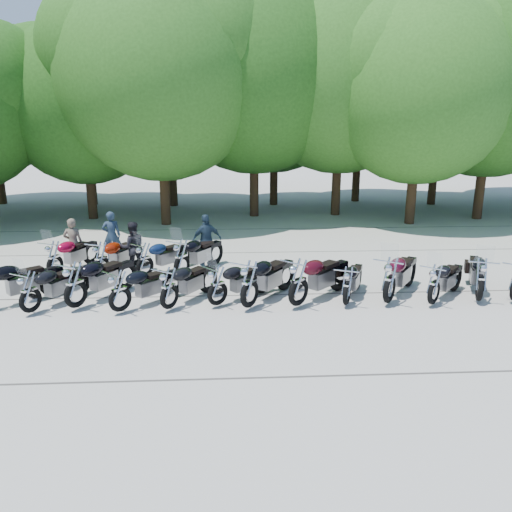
{
  "coord_description": "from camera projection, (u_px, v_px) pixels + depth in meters",
  "views": [
    {
      "loc": [
        -0.69,
        -11.25,
        4.59
      ],
      "look_at": [
        0.0,
        1.5,
        1.1
      ],
      "focal_mm": 35.0,
      "sensor_mm": 36.0,
      "label": 1
    }
  ],
  "objects": [
    {
      "name": "ground",
      "position": [
        259.0,
        316.0,
        12.08
      ],
      "size": [
        90.0,
        90.0,
        0.0
      ],
      "primitive_type": "plane",
      "color": "#A29E92",
      "rests_on": "ground"
    },
    {
      "name": "tree_2",
      "position": [
        84.0,
        104.0,
        22.67
      ],
      "size": [
        7.31,
        7.31,
        8.97
      ],
      "color": "#3A2614",
      "rests_on": "ground"
    },
    {
      "name": "tree_3",
      "position": [
        159.0,
        78.0,
        21.06
      ],
      "size": [
        8.7,
        8.7,
        10.67
      ],
      "color": "#3A2614",
      "rests_on": "ground"
    },
    {
      "name": "tree_4",
      "position": [
        254.0,
        74.0,
        22.97
      ],
      "size": [
        9.13,
        9.13,
        11.2
      ],
      "color": "#3A2614",
      "rests_on": "ground"
    },
    {
      "name": "tree_5",
      "position": [
        341.0,
        76.0,
        23.31
      ],
      "size": [
        9.04,
        9.04,
        11.1
      ],
      "color": "#3A2614",
      "rests_on": "ground"
    },
    {
      "name": "tree_6",
      "position": [
        420.0,
        90.0,
        21.36
      ],
      "size": [
        8.0,
        8.0,
        9.82
      ],
      "color": "#3A2614",
      "rests_on": "ground"
    },
    {
      "name": "tree_7",
      "position": [
        493.0,
        78.0,
        22.33
      ],
      "size": [
        8.79,
        8.79,
        10.79
      ],
      "color": "#3A2614",
      "rests_on": "ground"
    },
    {
      "name": "tree_10",
      "position": [
        85.0,
        99.0,
        26.51
      ],
      "size": [
        7.78,
        7.78,
        9.55
      ],
      "color": "#3A2614",
      "rests_on": "ground"
    },
    {
      "name": "tree_11",
      "position": [
        169.0,
        102.0,
        26.26
      ],
      "size": [
        7.56,
        7.56,
        9.28
      ],
      "color": "#3A2614",
      "rests_on": "ground"
    },
    {
      "name": "tree_12",
      "position": [
        275.0,
        98.0,
        26.53
      ],
      "size": [
        7.88,
        7.88,
        9.67
      ],
      "color": "#3A2614",
      "rests_on": "ground"
    },
    {
      "name": "tree_13",
      "position": [
        361.0,
        93.0,
        27.67
      ],
      "size": [
        8.31,
        8.31,
        10.2
      ],
      "color": "#3A2614",
      "rests_on": "ground"
    },
    {
      "name": "tree_14",
      "position": [
        441.0,
        96.0,
        26.6
      ],
      "size": [
        8.02,
        8.02,
        9.84
      ],
      "color": "#3A2614",
      "rests_on": "ground"
    },
    {
      "name": "motorcycle_1",
      "position": [
        29.0,
        291.0,
        12.02
      ],
      "size": [
        1.68,
        2.21,
        1.23
      ],
      "primitive_type": null,
      "rotation": [
        0.0,
        0.0,
        2.61
      ],
      "color": "black",
      "rests_on": "ground"
    },
    {
      "name": "motorcycle_2",
      "position": [
        75.0,
        283.0,
        12.3
      ],
      "size": [
        1.93,
        2.48,
        1.39
      ],
      "primitive_type": null,
      "rotation": [
        0.0,
        0.0,
        2.59
      ],
      "color": "black",
      "rests_on": "ground"
    },
    {
      "name": "motorcycle_3",
      "position": [
        119.0,
        290.0,
        12.07
      ],
      "size": [
        2.02,
        2.01,
        1.24
      ],
      "primitive_type": null,
      "rotation": [
        0.0,
        0.0,
        2.36
      ],
      "color": "black",
      "rests_on": "ground"
    },
    {
      "name": "motorcycle_4",
      "position": [
        169.0,
        287.0,
        12.25
      ],
      "size": [
        1.82,
        2.22,
        1.26
      ],
      "primitive_type": null,
      "rotation": [
        0.0,
        0.0,
        2.54
      ],
      "color": "black",
      "rests_on": "ground"
    },
    {
      "name": "motorcycle_5",
      "position": [
        217.0,
        284.0,
        12.49
      ],
      "size": [
        2.08,
        1.9,
        1.22
      ],
      "primitive_type": null,
      "rotation": [
        0.0,
        0.0,
        2.27
      ],
      "color": "black",
      "rests_on": "ground"
    },
    {
      "name": "motorcycle_6",
      "position": [
        249.0,
        283.0,
        12.3
      ],
      "size": [
        2.09,
        2.5,
        1.42
      ],
      "primitive_type": null,
      "rotation": [
        0.0,
        0.0,
        2.52
      ],
      "color": "black",
      "rests_on": "ground"
    },
    {
      "name": "motorcycle_7",
      "position": [
        299.0,
        281.0,
        12.4
      ],
      "size": [
        2.37,
        2.34,
        1.44
      ],
      "primitive_type": null,
      "rotation": [
        0.0,
        0.0,
        2.35
      ],
      "color": "#360710",
      "rests_on": "ground"
    },
    {
      "name": "motorcycle_8",
      "position": [
        347.0,
        285.0,
        12.54
      ],
      "size": [
        1.43,
        2.15,
        1.17
      ],
      "primitive_type": null,
      "rotation": [
        0.0,
        0.0,
        2.72
      ],
      "color": "black",
      "rests_on": "ground"
    },
    {
      "name": "motorcycle_9",
      "position": [
        390.0,
        279.0,
        12.62
      ],
      "size": [
        2.07,
        2.49,
        1.42
      ],
      "primitive_type": null,
      "rotation": [
        0.0,
        0.0,
        2.52
      ],
      "color": "#3D0819",
      "rests_on": "ground"
    },
    {
      "name": "motorcycle_10",
      "position": [
        435.0,
        283.0,
        12.55
      ],
      "size": [
        1.98,
        2.05,
        1.23
      ],
      "primitive_type": null,
      "rotation": [
        0.0,
        0.0,
        2.39
      ],
      "color": "black",
      "rests_on": "ground"
    },
    {
      "name": "motorcycle_11",
      "position": [
        481.0,
        278.0,
        12.78
      ],
      "size": [
        1.52,
        2.48,
        1.34
      ],
      "primitive_type": null,
      "rotation": [
        0.0,
        0.0,
        2.78
      ],
      "color": "black",
      "rests_on": "ground"
    },
    {
      "name": "motorcycle_13",
      "position": [
        54.0,
        258.0,
        14.8
      ],
      "size": [
        1.56,
        2.36,
        1.29
      ],
      "primitive_type": null,
      "rotation": [
        0.0,
        0.0,
        2.72
      ],
      "color": "maroon",
      "rests_on": "ground"
    },
    {
      "name": "motorcycle_14",
      "position": [
        101.0,
        259.0,
        14.64
      ],
      "size": [
        1.6,
        2.38,
        1.3
      ],
      "primitive_type": null,
      "rotation": [
        0.0,
        0.0,
        2.71
      ],
      "color": "maroon",
      "rests_on": "ground"
    },
    {
      "name": "motorcycle_15",
      "position": [
        145.0,
        259.0,
        14.81
      ],
      "size": [
        1.94,
        2.06,
        1.23
      ],
      "primitive_type": null,
      "rotation": [
        0.0,
        0.0,
        2.41
      ],
      "color": "#0E1D3F",
      "rests_on": "ground"
    },
    {
      "name": "motorcycle_16",
      "position": [
        181.0,
        257.0,
        14.75
      ],
      "size": [
        1.92,
        2.39,
        1.35
      ],
      "primitive_type": null,
      "rotation": [
        0.0,
        0.0,
        2.56
      ],
      "color": "black",
      "rests_on": "ground"
    },
    {
      "name": "rider_0",
      "position": [
        73.0,
        243.0,
        15.8
      ],
      "size": [
        0.61,
        0.41,
        1.63
      ],
      "primitive_type": "imported",
      "rotation": [
        0.0,
        0.0,
        3.18
      ],
      "color": "brown",
      "rests_on": "ground"
    },
    {
      "name": "rider_1",
      "position": [
        133.0,
        247.0,
        15.35
      ],
      "size": [
        0.93,
        0.81,
        1.6
      ],
      "primitive_type": "imported",
      "rotation": [
        0.0,
        0.0,
        3.45
      ],
      "color": "black",
      "rests_on": "ground"
    },
    {
      "name": "rider_2",
      "position": [
        207.0,
        240.0,
        16.03
      ],
      "size": [
        1.08,
        0.77,
        1.7
      ],
      "primitive_type": "imported",
      "rotation": [
        0.0,
        0.0,
        3.54
      ],
      "color": "#203344",
      "rests_on": "ground"
    },
    {
      "name": "rider_3",
      "position": [
        112.0,
        236.0,
        16.79
      ],
      "size": [
        0.67,
        0.51,
        1.66
      ],
      "primitive_type": "imported",
      "rotation": [
        0.0,
        0.0,
        3.35
      ],
      "color": "#223246",
      "rests_on": "ground"
    }
  ]
}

